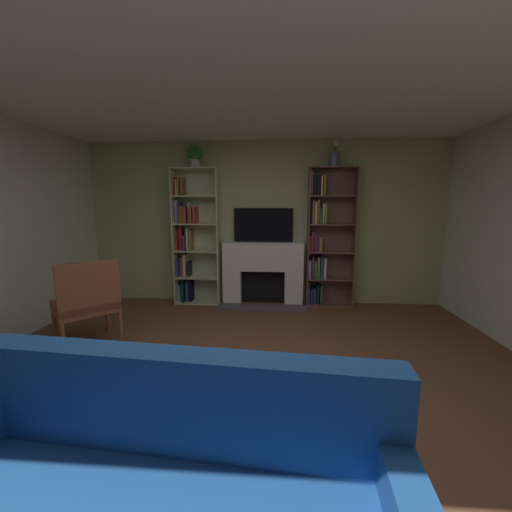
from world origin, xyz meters
The scene contains 11 objects.
ground_plane centered at (0.00, 0.00, 0.00)m, with size 6.81×6.81×0.00m, color brown.
wall_back_accent centered at (0.00, 2.78, 1.30)m, with size 5.80×0.06×2.60m, color #A6AE7D.
ceiling centered at (0.00, 0.00, 2.63)m, with size 5.80×5.63×0.06m, color white.
fireplace centered at (0.00, 2.62, 0.54)m, with size 1.38×0.55×1.00m.
tv centered at (0.00, 2.72, 1.28)m, with size 0.95×0.06×0.54m, color black.
bookshelf_left centered at (-1.15, 2.64, 1.06)m, with size 0.73×0.32×2.16m.
bookshelf_right centered at (0.97, 2.66, 1.07)m, with size 0.73×0.27×2.16m.
potted_plant centered at (-1.06, 2.60, 2.35)m, with size 0.23×0.23×0.33m.
vase_with_flowers centered at (1.06, 2.60, 2.30)m, with size 0.13×0.13×0.41m.
armchair centered at (-1.88, 0.88, 0.53)m, with size 0.84×0.84×1.00m.
coffee_table centered at (-0.23, -0.51, 0.36)m, with size 0.73×0.45×0.43m.
Camera 1 is at (0.26, -2.35, 1.60)m, focal length 22.09 mm.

